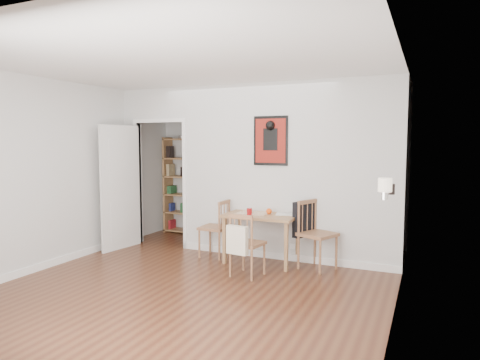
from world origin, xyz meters
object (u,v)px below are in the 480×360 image
at_px(dining_table, 262,220).
at_px(ceramic_jar_b, 388,188).
at_px(chair_front, 247,244).
at_px(mantel_lamp, 385,186).
at_px(ceramic_jar_a, 390,189).
at_px(notebook, 286,214).
at_px(bookshelf, 184,186).
at_px(red_glass, 249,211).
at_px(chair_right, 316,234).
at_px(orange_fruit, 269,211).
at_px(chair_left, 214,228).
at_px(fireplace, 389,246).

xyz_separation_m(dining_table, ceramic_jar_b, (1.75, -0.56, 0.60)).
bearing_deg(chair_front, ceramic_jar_b, 3.46).
distance_m(mantel_lamp, ceramic_jar_b, 0.62).
bearing_deg(ceramic_jar_a, notebook, 151.27).
distance_m(bookshelf, red_glass, 2.42).
relative_size(chair_right, orange_fruit, 11.44).
height_order(dining_table, orange_fruit, orange_fruit).
xyz_separation_m(notebook, ceramic_jar_b, (1.42, -0.66, 0.50)).
bearing_deg(notebook, ceramic_jar_b, -25.03).
height_order(chair_right, bookshelf, bookshelf).
height_order(chair_front, orange_fruit, chair_front).
relative_size(chair_left, ceramic_jar_b, 7.84).
relative_size(chair_left, red_glass, 9.13).
distance_m(dining_table, chair_right, 0.81).
relative_size(fireplace, mantel_lamp, 5.79).
height_order(mantel_lamp, ceramic_jar_b, mantel_lamp).
xyz_separation_m(bookshelf, ceramic_jar_a, (3.87, -2.00, 0.32)).
bearing_deg(bookshelf, notebook, -26.40).
bearing_deg(mantel_lamp, bookshelf, 147.35).
height_order(orange_fruit, notebook, orange_fruit).
bearing_deg(dining_table, chair_front, -85.41).
distance_m(chair_right, mantel_lamp, 1.73).
relative_size(dining_table, mantel_lamp, 4.78).
bearing_deg(bookshelf, chair_right, -24.15).
xyz_separation_m(dining_table, notebook, (0.33, 0.10, 0.09)).
bearing_deg(ceramic_jar_b, notebook, 154.97).
distance_m(chair_left, bookshelf, 1.91).
xyz_separation_m(chair_right, red_glass, (-0.93, -0.13, 0.26)).
relative_size(chair_front, red_glass, 8.73).
distance_m(red_glass, ceramic_jar_b, 1.99).
bearing_deg(bookshelf, chair_front, -42.58).
height_order(notebook, ceramic_jar_b, ceramic_jar_b).
height_order(bookshelf, ceramic_jar_b, bookshelf).
bearing_deg(mantel_lamp, ceramic_jar_a, 88.20).
distance_m(notebook, ceramic_jar_b, 1.64).
bearing_deg(chair_left, dining_table, -0.00).
bearing_deg(ceramic_jar_b, red_glass, 167.01).
relative_size(bookshelf, red_glass, 19.12).
xyz_separation_m(chair_left, chair_front, (0.82, -0.66, -0.01)).
height_order(dining_table, chair_left, chair_left).
relative_size(dining_table, notebook, 3.72).
distance_m(red_glass, mantel_lamp, 2.24).
xyz_separation_m(dining_table, orange_fruit, (0.10, 0.05, 0.13)).
distance_m(dining_table, bookshelf, 2.47).
distance_m(chair_left, red_glass, 0.71).
bearing_deg(dining_table, chair_right, 0.62).
relative_size(orange_fruit, mantel_lamp, 0.38).
bearing_deg(chair_front, bookshelf, 137.42).
distance_m(fireplace, ceramic_jar_a, 0.62).
relative_size(chair_front, ceramic_jar_a, 7.15).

